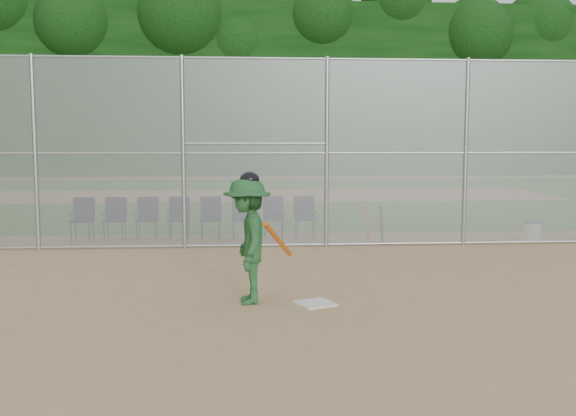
{
  "coord_description": "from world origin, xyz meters",
  "views": [
    {
      "loc": [
        -0.79,
        -8.46,
        2.26
      ],
      "look_at": [
        0.0,
        2.5,
        1.1
      ],
      "focal_mm": 40.0,
      "sensor_mm": 36.0,
      "label": 1
    }
  ],
  "objects": [
    {
      "name": "spare_bats",
      "position": [
        2.12,
        5.34,
        0.41
      ],
      "size": [
        0.36,
        0.33,
        0.83
      ],
      "color": "#D84C14",
      "rests_on": "ground"
    },
    {
      "name": "batter_at_plate",
      "position": [
        -0.72,
        0.34,
        0.89
      ],
      "size": [
        0.97,
        1.31,
        1.84
      ],
      "color": "#205228",
      "rests_on": "ground"
    },
    {
      "name": "treeline",
      "position": [
        0.0,
        20.0,
        5.5
      ],
      "size": [
        81.0,
        60.0,
        11.0
      ],
      "color": "black",
      "rests_on": "ground"
    },
    {
      "name": "ground",
      "position": [
        0.0,
        0.0,
        0.0
      ],
      "size": [
        100.0,
        100.0,
        0.0
      ],
      "primitive_type": "plane",
      "color": "tan",
      "rests_on": "ground"
    },
    {
      "name": "chair_5",
      "position": [
        -0.79,
        6.3,
        0.48
      ],
      "size": [
        0.54,
        0.52,
        0.96
      ],
      "primitive_type": null,
      "color": "#0E1133",
      "rests_on": "ground"
    },
    {
      "name": "home_plate",
      "position": [
        0.21,
        0.18,
        0.01
      ],
      "size": [
        0.63,
        0.63,
        0.02
      ],
      "primitive_type": "cube",
      "rotation": [
        0.0,
        0.0,
        0.42
      ],
      "color": "silver",
      "rests_on": "ground"
    },
    {
      "name": "grass_strip",
      "position": [
        0.0,
        18.0,
        0.01
      ],
      "size": [
        100.0,
        100.0,
        0.0
      ],
      "primitive_type": "plane",
      "color": "#29611D",
      "rests_on": "ground"
    },
    {
      "name": "chair_1",
      "position": [
        -3.7,
        6.3,
        0.48
      ],
      "size": [
        0.54,
        0.52,
        0.96
      ],
      "primitive_type": null,
      "color": "#0E1133",
      "rests_on": "ground"
    },
    {
      "name": "chair_2",
      "position": [
        -2.97,
        6.3,
        0.48
      ],
      "size": [
        0.54,
        0.52,
        0.96
      ],
      "primitive_type": null,
      "color": "#0E1133",
      "rests_on": "ground"
    },
    {
      "name": "chair_7",
      "position": [
        0.67,
        6.3,
        0.48
      ],
      "size": [
        0.54,
        0.52,
        0.96
      ],
      "primitive_type": null,
      "color": "#0E1133",
      "rests_on": "ground"
    },
    {
      "name": "backstop_fence",
      "position": [
        0.0,
        5.0,
        2.07
      ],
      "size": [
        16.09,
        0.09,
        4.0
      ],
      "color": "gray",
      "rests_on": "ground"
    },
    {
      "name": "chair_4",
      "position": [
        -1.52,
        6.3,
        0.48
      ],
      "size": [
        0.54,
        0.52,
        0.96
      ],
      "primitive_type": null,
      "color": "#0E1133",
      "rests_on": "ground"
    },
    {
      "name": "water_cooler",
      "position": [
        5.72,
        5.37,
        0.24
      ],
      "size": [
        0.37,
        0.37,
        0.47
      ],
      "color": "white",
      "rests_on": "ground"
    },
    {
      "name": "chair_6",
      "position": [
        -0.06,
        6.3,
        0.48
      ],
      "size": [
        0.54,
        0.52,
        0.96
      ],
      "primitive_type": null,
      "color": "#0E1133",
      "rests_on": "ground"
    },
    {
      "name": "dirt_patch_far",
      "position": [
        0.0,
        18.0,
        0.01
      ],
      "size": [
        24.0,
        24.0,
        0.0
      ],
      "primitive_type": "plane",
      "color": "tan",
      "rests_on": "ground"
    },
    {
      "name": "chair_3",
      "position": [
        -2.24,
        6.3,
        0.48
      ],
      "size": [
        0.54,
        0.52,
        0.96
      ],
      "primitive_type": null,
      "color": "#0E1133",
      "rests_on": "ground"
    },
    {
      "name": "chair_0",
      "position": [
        -4.43,
        6.3,
        0.48
      ],
      "size": [
        0.54,
        0.52,
        0.96
      ],
      "primitive_type": null,
      "color": "#0E1133",
      "rests_on": "ground"
    }
  ]
}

